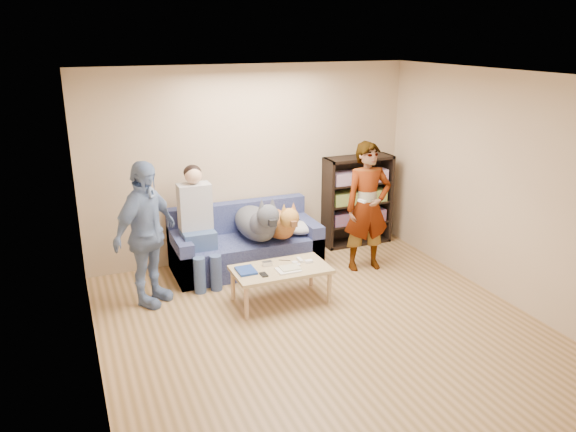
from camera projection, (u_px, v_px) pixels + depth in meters
name	position (u px, v px, depth m)	size (l,w,h in m)	color
ground	(332.00, 338.00, 5.75)	(5.00, 5.00, 0.00)	olive
ceiling	(340.00, 78.00, 4.94)	(5.00, 5.00, 0.00)	white
wall_back	(251.00, 163.00, 7.54)	(4.50, 4.50, 0.00)	tan
wall_front	(538.00, 347.00, 3.15)	(4.50, 4.50, 0.00)	tan
wall_left	(87.00, 251.00, 4.53)	(5.00, 5.00, 0.00)	tan
wall_right	(519.00, 193.00, 6.16)	(5.00, 5.00, 0.00)	tan
blanket	(301.00, 228.00, 7.46)	(0.44, 0.37, 0.15)	#BBBBC0
person_standing_right	(367.00, 207.00, 7.20)	(0.62, 0.40, 1.69)	gray
person_standing_left	(146.00, 234.00, 6.25)	(0.98, 0.41, 1.67)	#798BC2
held_controller	(362.00, 201.00, 6.91)	(0.04, 0.11, 0.03)	white
notebook_blue	(246.00, 271.00, 6.30)	(0.20, 0.26, 0.03)	navy
papers	(288.00, 270.00, 6.33)	(0.26, 0.20, 0.01)	white
magazine	(290.00, 268.00, 6.35)	(0.22, 0.17, 0.01)	#BBB895
camera_silver	(267.00, 264.00, 6.46)	(0.11, 0.06, 0.05)	silver
controller_a	(300.00, 260.00, 6.59)	(0.04, 0.13, 0.03)	white
controller_b	(309.00, 261.00, 6.55)	(0.09, 0.06, 0.03)	white
headphone_cup_a	(298.00, 265.00, 6.45)	(0.07, 0.07, 0.02)	silver
headphone_cup_b	(295.00, 263.00, 6.52)	(0.07, 0.07, 0.02)	white
pen_orange	(284.00, 273.00, 6.25)	(0.01, 0.01, 0.14)	orange
pen_black	(285.00, 260.00, 6.60)	(0.01, 0.01, 0.14)	black
wallet	(264.00, 275.00, 6.20)	(0.07, 0.12, 0.01)	black
sofa	(245.00, 247.00, 7.41)	(1.90, 0.85, 0.82)	#515B93
person_seated	(197.00, 220.00, 6.92)	(0.40, 0.73, 1.47)	#435E93
dog_gray	(257.00, 222.00, 7.18)	(0.46, 1.27, 0.66)	#52555D
dog_tan	(279.00, 223.00, 7.26)	(0.40, 1.16, 0.57)	#B46937
coffee_table	(281.00, 272.00, 6.42)	(1.10, 0.60, 0.42)	tan
bookshelf	(357.00, 199.00, 8.14)	(1.00, 0.34, 1.30)	black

